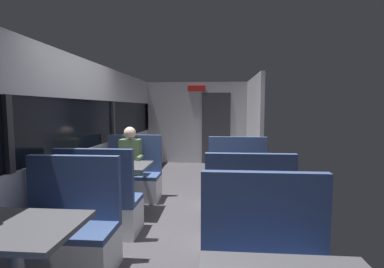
{
  "coord_description": "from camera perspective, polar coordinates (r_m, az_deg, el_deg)",
  "views": [
    {
      "loc": [
        0.52,
        -3.95,
        1.57
      ],
      "look_at": [
        -0.08,
        3.54,
        0.89
      ],
      "focal_mm": 26.81,
      "sensor_mm": 36.0,
      "label": 1
    }
  ],
  "objects": [
    {
      "name": "dining_table_near_window",
      "position": [
        2.52,
        -31.75,
        -17.37
      ],
      "size": [
        0.9,
        0.7,
        0.74
      ],
      "color": "#9E9EA3",
      "rests_on": "ground_plane"
    },
    {
      "name": "carriage_end_bulkhead",
      "position": [
        8.17,
        1.36,
        2.15
      ],
      "size": [
        2.9,
        0.11,
        2.3
      ],
      "color": "#B2B2B7",
      "rests_on": "ground_plane"
    },
    {
      "name": "ground_plane",
      "position": [
        4.29,
        -2.83,
        -16.48
      ],
      "size": [
        3.3,
        9.2,
        0.02
      ],
      "primitive_type": "cube",
      "color": "#423F44"
    },
    {
      "name": "bench_rear_aisle_facing_end",
      "position": [
        3.42,
        10.98,
        -16.21
      ],
      "size": [
        0.95,
        0.5,
        1.1
      ],
      "color": "silver",
      "rests_on": "ground_plane"
    },
    {
      "name": "bench_mid_window_facing_entry",
      "position": [
        5.13,
        -11.72,
        -8.96
      ],
      "size": [
        0.95,
        0.5,
        1.1
      ],
      "color": "silver",
      "rests_on": "ground_plane"
    },
    {
      "name": "carriage_window_panel_left",
      "position": [
        4.44,
        -21.82,
        -1.19
      ],
      "size": [
        0.09,
        8.48,
        2.3
      ],
      "color": "#B2B2B7",
      "rests_on": "ground_plane"
    },
    {
      "name": "coffee_cup_primary",
      "position": [
        4.08,
        9.77,
        -6.0
      ],
      "size": [
        0.07,
        0.07,
        0.09
      ],
      "color": "#26598C",
      "rests_on": "dining_table_rear_aisle"
    },
    {
      "name": "carriage_aisle_panel_right",
      "position": [
        7.02,
        12.21,
        1.63
      ],
      "size": [
        0.08,
        2.4,
        2.3
      ],
      "primitive_type": "cube",
      "color": "#B2B2B7",
      "rests_on": "ground_plane"
    },
    {
      "name": "bench_near_window_facing_entry",
      "position": [
        3.18,
        -23.59,
        -18.3
      ],
      "size": [
        0.95,
        0.5,
        1.1
      ],
      "color": "silver",
      "rests_on": "ground_plane"
    },
    {
      "name": "dining_table_rear_aisle",
      "position": [
        4.0,
        9.94,
        -8.39
      ],
      "size": [
        0.9,
        0.7,
        0.74
      ],
      "color": "#9E9EA3",
      "rests_on": "ground_plane"
    },
    {
      "name": "bench_rear_aisle_facing_entry",
      "position": [
        4.75,
        9.1,
        -10.06
      ],
      "size": [
        0.95,
        0.5,
        1.1
      ],
      "color": "silver",
      "rests_on": "ground_plane"
    },
    {
      "name": "dining_table_mid_window",
      "position": [
        4.41,
        -14.37,
        -7.19
      ],
      "size": [
        0.9,
        0.7,
        0.74
      ],
      "color": "#9E9EA3",
      "rests_on": "ground_plane"
    },
    {
      "name": "seated_passenger",
      "position": [
        5.01,
        -12.0,
        -6.84
      ],
      "size": [
        0.47,
        0.55,
        1.26
      ],
      "color": "#26262D",
      "rests_on": "ground_plane"
    },
    {
      "name": "bench_mid_window_facing_end",
      "position": [
        3.86,
        -17.74,
        -13.86
      ],
      "size": [
        0.95,
        0.5,
        1.1
      ],
      "color": "silver",
      "rests_on": "ground_plane"
    }
  ]
}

